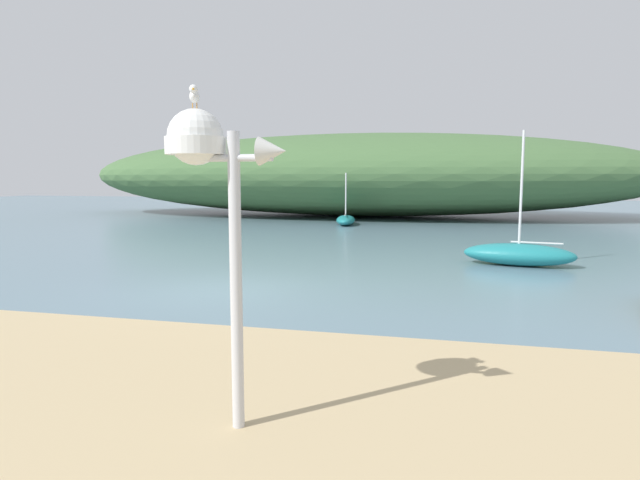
% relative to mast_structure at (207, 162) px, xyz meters
% --- Properties ---
extents(ground_plane, '(120.00, 120.00, 0.00)m').
position_rel_mast_structure_xyz_m(ground_plane, '(-2.87, 6.91, -2.84)').
color(ground_plane, slate).
extents(distant_hill, '(42.14, 15.64, 5.89)m').
position_rel_mast_structure_xyz_m(distant_hill, '(-3.86, 33.78, 0.10)').
color(distant_hill, '#476B3D').
rests_on(distant_hill, ground).
extents(mast_structure, '(1.21, 0.59, 3.16)m').
position_rel_mast_structure_xyz_m(mast_structure, '(0.00, 0.00, 0.00)').
color(mast_structure, silver).
rests_on(mast_structure, beach_sand).
extents(seagull_on_radar, '(0.17, 0.28, 0.21)m').
position_rel_mast_structure_xyz_m(seagull_on_radar, '(-0.11, -0.01, 0.63)').
color(seagull_on_radar, orange).
rests_on(seagull_on_radar, mast_structure).
extents(sailboat_far_left, '(3.47, 1.77, 4.14)m').
position_rel_mast_structure_xyz_m(sailboat_far_left, '(4.49, 12.49, -2.48)').
color(sailboat_far_left, teal).
rests_on(sailboat_far_left, ground).
extents(sailboat_by_sandbar, '(1.53, 3.39, 3.01)m').
position_rel_mast_structure_xyz_m(sailboat_by_sandbar, '(-3.43, 25.56, -2.55)').
color(sailboat_by_sandbar, teal).
rests_on(sailboat_by_sandbar, ground).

